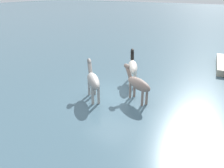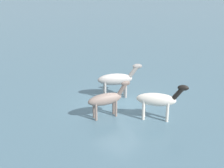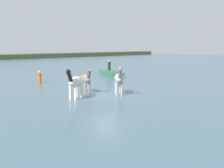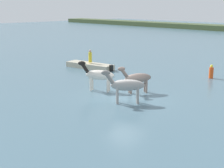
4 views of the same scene
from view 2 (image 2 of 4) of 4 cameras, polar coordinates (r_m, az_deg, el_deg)
ground_plane at (r=19.55m, az=1.34°, el=-3.35°), size 181.23×181.23×0.00m
horse_chestnut_trailing at (r=19.93m, az=0.80°, el=0.79°), size 2.12×2.22×2.07m
horse_pinto_flank at (r=17.59m, az=7.81°, el=-2.68°), size 2.50×1.69×2.06m
horse_rear_stallion at (r=17.71m, az=-0.96°, el=-2.58°), size 1.43×2.34×1.89m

